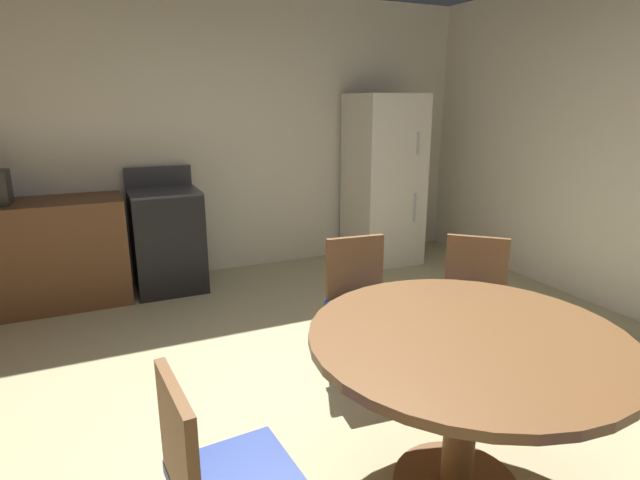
% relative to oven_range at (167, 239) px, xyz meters
% --- Properties ---
extents(ground_plane, '(14.00, 14.00, 0.00)m').
position_rel_oven_range_xyz_m(ground_plane, '(0.50, -2.69, -0.47)').
color(ground_plane, tan).
extents(wall_back, '(5.84, 0.12, 2.70)m').
position_rel_oven_range_xyz_m(wall_back, '(0.50, 0.40, 0.88)').
color(wall_back, silver).
rests_on(wall_back, ground).
extents(kitchen_counter, '(1.77, 0.60, 0.90)m').
position_rel_oven_range_xyz_m(kitchen_counter, '(-1.23, -0.00, -0.02)').
color(kitchen_counter, brown).
rests_on(kitchen_counter, ground).
extents(oven_range, '(0.60, 0.60, 1.10)m').
position_rel_oven_range_xyz_m(oven_range, '(0.00, 0.00, 0.00)').
color(oven_range, black).
rests_on(oven_range, ground).
extents(refrigerator, '(0.68, 0.68, 1.76)m').
position_rel_oven_range_xyz_m(refrigerator, '(2.24, -0.05, 0.41)').
color(refrigerator, silver).
rests_on(refrigerator, ground).
extents(dining_table, '(1.32, 1.32, 0.76)m').
position_rel_oven_range_xyz_m(dining_table, '(0.78, -3.15, 0.14)').
color(dining_table, brown).
rests_on(dining_table, ground).
extents(chair_northeast, '(0.57, 0.57, 0.87)m').
position_rel_oven_range_xyz_m(chair_northeast, '(1.52, -2.35, 0.03)').
color(chair_northeast, brown).
rests_on(chair_northeast, ground).
extents(chair_north, '(0.44, 0.44, 0.87)m').
position_rel_oven_range_xyz_m(chair_north, '(0.88, -2.07, 0.03)').
color(chair_north, brown).
rests_on(chair_north, ground).
extents(chair_west, '(0.43, 0.43, 0.87)m').
position_rel_oven_range_xyz_m(chair_west, '(-0.30, -3.24, 0.03)').
color(chair_west, brown).
rests_on(chair_west, ground).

